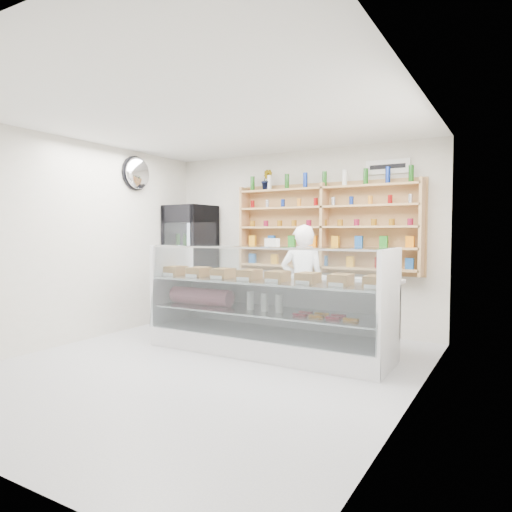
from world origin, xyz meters
The scene contains 8 objects.
room centered at (0.00, 0.00, 1.40)m, with size 5.00×5.00×5.00m.
display_counter centered at (0.31, 0.91, 0.37)m, with size 3.11×0.93×1.35m.
shop_worker centered at (0.49, 1.60, 0.81)m, with size 0.59×0.39×1.63m, color white.
drinks_cooler centered at (-1.85, 2.10, 0.99)m, with size 0.73×0.71×1.98m.
wall_shelving centered at (0.50, 2.34, 1.59)m, with size 2.84×0.28×1.33m.
potted_plant centered at (-0.48, 2.34, 2.36)m, with size 0.18×0.14×0.32m, color #1E6626.
security_mirror centered at (-2.17, 1.20, 2.45)m, with size 0.15×0.50×0.50m, color silver.
wall_sign centered at (1.40, 2.47, 2.45)m, with size 0.62×0.03×0.20m, color white.
Camera 1 is at (3.07, -4.09, 1.52)m, focal length 32.00 mm.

